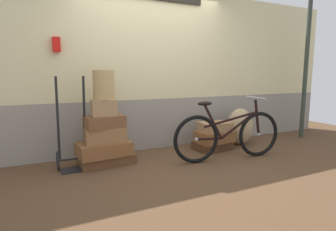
% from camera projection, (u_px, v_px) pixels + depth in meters
% --- Properties ---
extents(ground, '(9.71, 5.20, 0.06)m').
position_uv_depth(ground, '(174.00, 163.00, 4.09)').
color(ground, '#513823').
extents(station_building, '(7.71, 0.74, 2.64)m').
position_uv_depth(station_building, '(151.00, 70.00, 4.65)').
color(station_building, gray).
rests_on(station_building, ground).
extents(suitcase_0, '(0.76, 0.45, 0.14)m').
position_uv_depth(suitcase_0, '(107.00, 159.00, 3.93)').
color(suitcase_0, brown).
rests_on(suitcase_0, ground).
extents(suitcase_1, '(0.74, 0.48, 0.19)m').
position_uv_depth(suitcase_1, '(104.00, 149.00, 3.87)').
color(suitcase_1, brown).
rests_on(suitcase_1, suitcase_0).
extents(suitcase_2, '(0.54, 0.35, 0.20)m').
position_uv_depth(suitcase_2, '(105.00, 134.00, 3.87)').
color(suitcase_2, olive).
rests_on(suitcase_2, suitcase_1).
extents(suitcase_3, '(0.54, 0.35, 0.16)m').
position_uv_depth(suitcase_3, '(105.00, 122.00, 3.81)').
color(suitcase_3, brown).
rests_on(suitcase_3, suitcase_2).
extents(suitcase_4, '(0.34, 0.22, 0.22)m').
position_uv_depth(suitcase_4, '(104.00, 108.00, 3.76)').
color(suitcase_4, '#9E754C').
rests_on(suitcase_4, suitcase_3).
extents(suitcase_5, '(0.64, 0.45, 0.13)m').
position_uv_depth(suitcase_5, '(213.00, 145.00, 4.70)').
color(suitcase_5, '#4C2D19').
rests_on(suitcase_5, ground).
extents(suitcase_6, '(0.63, 0.44, 0.19)m').
position_uv_depth(suitcase_6, '(215.00, 137.00, 4.65)').
color(suitcase_6, brown).
rests_on(suitcase_6, suitcase_5).
extents(suitcase_7, '(0.54, 0.41, 0.15)m').
position_uv_depth(suitcase_7, '(215.00, 127.00, 4.64)').
color(suitcase_7, '#9E754C').
rests_on(suitcase_7, suitcase_6).
extents(wicker_basket, '(0.28, 0.28, 0.39)m').
position_uv_depth(wicker_basket, '(104.00, 85.00, 3.75)').
color(wicker_basket, tan).
rests_on(wicker_basket, suitcase_4).
extents(luggage_trolley, '(0.41, 0.35, 1.23)m').
position_uv_depth(luggage_trolley, '(73.00, 147.00, 3.71)').
color(luggage_trolley, black).
rests_on(luggage_trolley, ground).
extents(burlap_sack, '(0.48, 0.41, 0.65)m').
position_uv_depth(burlap_sack, '(240.00, 126.00, 5.00)').
color(burlap_sack, tan).
rests_on(burlap_sack, ground).
extents(bicycle, '(1.72, 0.46, 0.91)m').
position_uv_depth(bicycle, '(228.00, 135.00, 4.10)').
color(bicycle, black).
rests_on(bicycle, ground).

